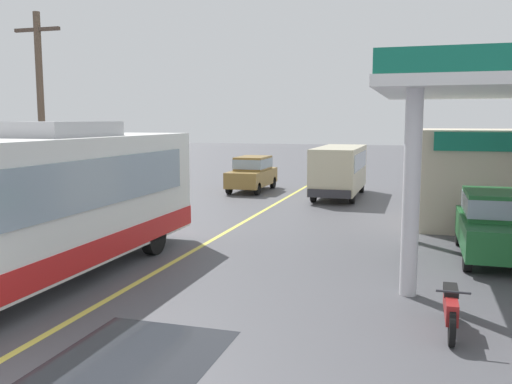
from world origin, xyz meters
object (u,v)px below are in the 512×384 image
at_px(minibus_opposing_lane, 339,167).
at_px(pedestrian_near_pump, 511,223).
at_px(motorcycle_parked_forecourt, 450,308).
at_px(coach_bus_main, 39,210).
at_px(car_trailing_behind_bus, 252,172).
at_px(car_at_pump, 494,221).

xyz_separation_m(minibus_opposing_lane, pedestrian_near_pump, (6.20, -10.48, -0.54)).
bearing_deg(motorcycle_parked_forecourt, coach_bus_main, 177.77).
distance_m(coach_bus_main, car_trailing_behind_bus, 17.44).
bearing_deg(pedestrian_near_pump, minibus_opposing_lane, 120.62).
bearing_deg(car_trailing_behind_bus, coach_bus_main, -88.83).
xyz_separation_m(motorcycle_parked_forecourt, car_trailing_behind_bus, (-9.09, 17.76, 0.57)).
bearing_deg(motorcycle_parked_forecourt, car_at_pump, 76.96).
bearing_deg(pedestrian_near_pump, coach_bus_main, -150.67).
xyz_separation_m(car_at_pump, pedestrian_near_pump, (0.49, 0.43, -0.08)).
height_order(coach_bus_main, motorcycle_parked_forecourt, coach_bus_main).
distance_m(minibus_opposing_lane, motorcycle_parked_forecourt, 17.36).
distance_m(coach_bus_main, minibus_opposing_lane, 17.01).
distance_m(coach_bus_main, motorcycle_parked_forecourt, 8.84).
height_order(minibus_opposing_lane, motorcycle_parked_forecourt, minibus_opposing_lane).
xyz_separation_m(car_at_pump, minibus_opposing_lane, (-5.71, 10.91, 0.46)).
bearing_deg(minibus_opposing_lane, car_trailing_behind_bus, 168.19).
relative_size(car_at_pump, minibus_opposing_lane, 0.69).
relative_size(car_at_pump, car_trailing_behind_bus, 1.00).
distance_m(motorcycle_parked_forecourt, pedestrian_near_pump, 6.57).
xyz_separation_m(minibus_opposing_lane, car_trailing_behind_bus, (-4.74, 0.99, -0.46)).
height_order(coach_bus_main, car_at_pump, coach_bus_main).
relative_size(minibus_opposing_lane, car_trailing_behind_bus, 1.46).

